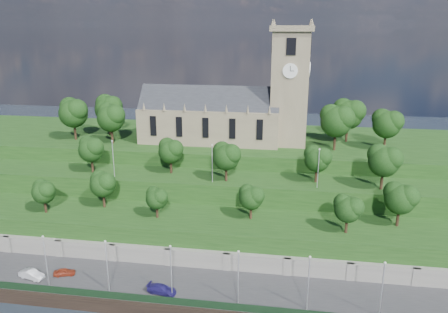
% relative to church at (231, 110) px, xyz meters
% --- Properties ---
extents(promenade, '(160.00, 12.00, 2.00)m').
position_rel_church_xyz_m(promenade, '(-0.79, -39.98, -21.52)').
color(promenade, '#2D2D30').
rests_on(promenade, ground).
extents(fence, '(160.00, 0.10, 1.20)m').
position_rel_church_xyz_m(fence, '(-0.79, -45.38, -19.92)').
color(fence, black).
rests_on(fence, promenade).
extents(retaining_wall, '(160.00, 2.10, 5.00)m').
position_rel_church_xyz_m(retaining_wall, '(-0.79, -34.01, -20.02)').
color(retaining_wall, slate).
rests_on(retaining_wall, ground).
extents(embankment_lower, '(160.00, 12.00, 8.00)m').
position_rel_church_xyz_m(embankment_lower, '(-0.79, -27.98, -18.52)').
color(embankment_lower, '#183A13').
rests_on(embankment_lower, ground).
extents(embankment_upper, '(160.00, 10.00, 12.00)m').
position_rel_church_xyz_m(embankment_upper, '(-0.79, -16.98, -16.52)').
color(embankment_upper, '#183A13').
rests_on(embankment_upper, ground).
extents(hilltop, '(160.00, 32.00, 15.00)m').
position_rel_church_xyz_m(hilltop, '(-0.79, 4.02, -15.02)').
color(hilltop, '#183A13').
rests_on(hilltop, ground).
extents(church, '(38.60, 12.35, 27.60)m').
position_rel_church_xyz_m(church, '(0.00, 0.00, 0.00)').
color(church, '#71654F').
rests_on(church, hilltop).
extents(trees_lower, '(68.32, 8.86, 7.84)m').
position_rel_church_xyz_m(trees_lower, '(4.16, -27.61, -9.83)').
color(trees_lower, black).
rests_on(trees_lower, embankment_lower).
extents(trees_upper, '(63.25, 8.31, 8.52)m').
position_rel_church_xyz_m(trees_upper, '(5.04, -17.94, -5.22)').
color(trees_upper, black).
rests_on(trees_upper, embankment_upper).
extents(trees_hilltop, '(78.22, 16.52, 10.08)m').
position_rel_church_xyz_m(trees_hilltop, '(-2.46, -1.48, -0.86)').
color(trees_hilltop, black).
rests_on(trees_hilltop, hilltop).
extents(lamp_posts_promenade, '(60.36, 0.36, 8.64)m').
position_rel_church_xyz_m(lamp_posts_promenade, '(-2.79, -43.48, -15.58)').
color(lamp_posts_promenade, '#B2B2B7').
rests_on(lamp_posts_promenade, promenade).
extents(lamp_posts_upper, '(40.36, 0.36, 7.64)m').
position_rel_church_xyz_m(lamp_posts_upper, '(-0.79, -19.98, -6.10)').
color(lamp_posts_upper, '#B2B2B7').
rests_on(lamp_posts_upper, embankment_upper).
extents(car_left, '(3.68, 2.37, 1.16)m').
position_rel_church_xyz_m(car_left, '(-21.75, -40.46, -19.94)').
color(car_left, maroon).
rests_on(car_left, promenade).
extents(car_middle, '(4.55, 2.47, 1.42)m').
position_rel_church_xyz_m(car_middle, '(-26.55, -42.10, -19.81)').
color(car_middle, '#B7B7BD').
rests_on(car_middle, promenade).
extents(car_right, '(4.84, 2.63, 1.33)m').
position_rel_church_xyz_m(car_right, '(-4.58, -42.83, -19.86)').
color(car_right, navy).
rests_on(car_right, promenade).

